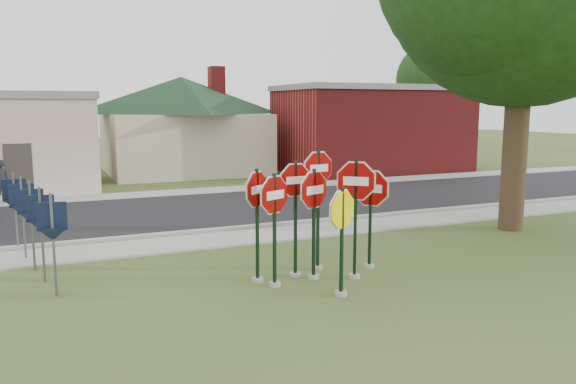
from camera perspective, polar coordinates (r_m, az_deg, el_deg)
name	(u,v)px	position (r m, az deg, el deg)	size (l,w,h in m)	color
ground	(348,300)	(10.77, 6.08, -10.90)	(120.00, 120.00, 0.00)	#364C1C
sidewalk_near	(249,237)	(15.58, -3.97, -4.58)	(60.00, 1.60, 0.06)	gray
road	(206,210)	(19.80, -8.35, -1.83)	(60.00, 7.00, 0.04)	black
sidewalk_far	(179,193)	(23.92, -11.06, -0.06)	(60.00, 1.60, 0.06)	gray
curb	(238,228)	(16.50, -5.14, -3.71)	(60.00, 0.20, 0.14)	gray
stop_sign_center	(314,208)	(11.66, 2.65, -1.67)	(1.02, 0.42, 2.44)	gray
stop_sign_yellow	(342,228)	(10.68, 5.50, -3.68)	(0.97, 0.48, 2.21)	gray
stop_sign_left	(274,214)	(11.15, -1.39, -2.30)	(0.98, 0.47, 2.41)	gray
stop_sign_right	(356,201)	(11.74, 6.89, -0.88)	(0.89, 0.74, 2.65)	gray
stop_sign_back_right	(318,192)	(12.30, 3.08, -0.04)	(1.02, 0.24, 2.78)	gray
stop_sign_back_left	(295,204)	(11.78, 0.76, -1.20)	(0.99, 0.24, 2.58)	gray
stop_sign_far_right	(371,204)	(12.59, 8.38, -1.19)	(0.75, 0.87, 2.38)	gray
stop_sign_far_left	(257,210)	(11.45, -3.16, -1.85)	(0.84, 0.64, 2.46)	gray
route_sign_row	(31,216)	(13.52, -24.62, -2.25)	(1.43, 4.63, 2.00)	#59595E
building_house	(182,106)	(31.60, -10.74, 8.62)	(11.60, 11.60, 6.20)	#B9AF93
building_brick	(372,128)	(32.21, 8.51, 6.47)	(10.20, 6.20, 4.75)	maroon
bg_tree_right	(434,80)	(44.12, 14.59, 10.99)	(5.60, 5.60, 8.40)	#322416
pedestrian	(1,181)	(23.25, -27.13, 0.97)	(0.59, 0.39, 1.61)	black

